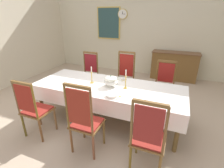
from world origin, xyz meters
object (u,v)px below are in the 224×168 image
object	(u,v)px
candlestick_west	(92,77)
bowl_near_left	(112,95)
spoon_secondary	(125,79)
mounted_clock	(123,14)
chair_north_c	(164,85)
candlestick_east	(126,81)
framed_painting	(109,23)
chair_south_a	(34,108)
spoon_primary	(120,97)
chair_south_b	(84,119)
soup_tureen	(111,81)
chair_north_a	(89,73)
chair_south_c	(148,136)
chair_north_b	(125,77)
sideboard	(174,66)
dining_table	(108,89)
bowl_near_right	(120,78)

from	to	relation	value
candlestick_west	bowl_near_left	world-z (taller)	candlestick_west
spoon_secondary	mounted_clock	size ratio (longest dim) A/B	0.52
chair_north_c	candlestick_east	distance (m)	1.17
candlestick_west	framed_painting	xyz separation A→B (m)	(-0.99, 3.16, 0.82)
chair_south_a	spoon_primary	size ratio (longest dim) A/B	6.04
chair_north_c	chair_south_b	bearing A→B (deg)	63.55
spoon_primary	soup_tureen	bearing A→B (deg)	135.39
chair_north_a	candlestick_west	distance (m)	1.16
chair_south_c	chair_south_a	bearing A→B (deg)	179.88
chair_south_a	spoon_secondary	world-z (taller)	chair_south_a
soup_tureen	chair_north_c	bearing A→B (deg)	46.00
spoon_secondary	framed_painting	size ratio (longest dim) A/B	0.16
chair_south_b	bowl_near_left	bearing A→B (deg)	69.12
chair_north_b	soup_tureen	size ratio (longest dim) A/B	4.51
chair_south_c	candlestick_east	bearing A→B (deg)	123.18
framed_painting	chair_north_a	bearing A→B (deg)	-80.31
chair_north_a	chair_south_c	xyz separation A→B (m)	(1.92, -1.88, 0.01)
candlestick_west	candlestick_east	bearing A→B (deg)	0.00
sideboard	spoon_secondary	bearing A→B (deg)	70.89
chair_north_a	chair_south_b	xyz separation A→B (m)	(0.98, -1.88, 0.02)
chair_north_b	chair_south_c	bearing A→B (deg)	116.39
soup_tureen	spoon_primary	bearing A→B (deg)	-50.18
candlestick_west	mounted_clock	distance (m)	3.38
mounted_clock	framed_painting	distance (m)	0.61
chair_south_b	chair_north_b	size ratio (longest dim) A/B	0.99
candlestick_east	candlestick_west	bearing A→B (deg)	180.00
bowl_near_left	chair_south_c	bearing A→B (deg)	-36.81
bowl_near_left	candlestick_west	bearing A→B (deg)	145.78
bowl_near_left	framed_painting	xyz separation A→B (m)	(-1.57, 3.56, 0.93)
dining_table	chair_south_c	bearing A→B (deg)	-44.34
chair_south_a	candlestick_east	bearing A→B (deg)	35.68
framed_painting	candlestick_east	bearing A→B (deg)	-62.00
soup_tureen	mounted_clock	size ratio (longest dim) A/B	0.79
chair_south_c	bowl_near_right	bearing A→B (deg)	122.81
candlestick_west	bowl_near_left	xyz separation A→B (m)	(0.58, -0.40, -0.11)
chair_north_c	candlestick_west	bearing A→B (deg)	35.56
chair_south_c	chair_north_b	bearing A→B (deg)	116.39
soup_tureen	spoon_secondary	bearing A→B (deg)	69.53
dining_table	chair_south_c	size ratio (longest dim) A/B	2.49
bowl_near_right	spoon_secondary	world-z (taller)	bowl_near_right
chair_south_a	framed_painting	xyz separation A→B (m)	(-0.38, 4.10, 1.15)
dining_table	candlestick_west	xyz separation A→B (m)	(-0.35, 0.00, 0.21)
chair_north_a	chair_north_b	xyz separation A→B (m)	(0.98, 0.01, 0.03)
chair_north_b	mounted_clock	bearing A→B (deg)	-69.37
dining_table	chair_south_b	distance (m)	0.95
chair_north_b	bowl_near_right	world-z (taller)	chair_north_b
chair_north_a	mounted_clock	size ratio (longest dim) A/B	3.31
framed_painting	dining_table	bearing A→B (deg)	-67.11
chair_south_b	chair_south_c	xyz separation A→B (m)	(0.93, 0.00, -0.02)
chair_north_a	chair_north_b	size ratio (longest dim) A/B	0.93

